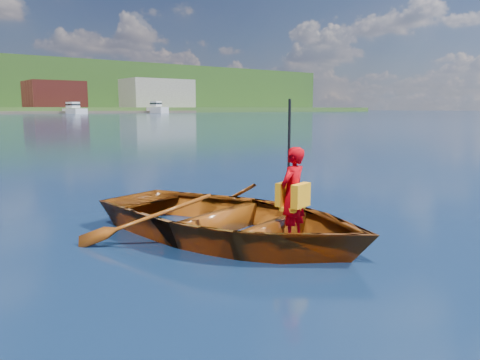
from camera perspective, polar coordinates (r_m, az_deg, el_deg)
ground at (r=7.49m, az=-3.10°, el=-5.09°), size 600.00×600.00×0.00m
rowboat at (r=6.47m, az=-1.27°, el=-4.73°), size 4.06×4.87×0.87m
child_paddler at (r=6.02m, az=6.43°, el=-1.71°), size 0.50×0.42×1.81m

